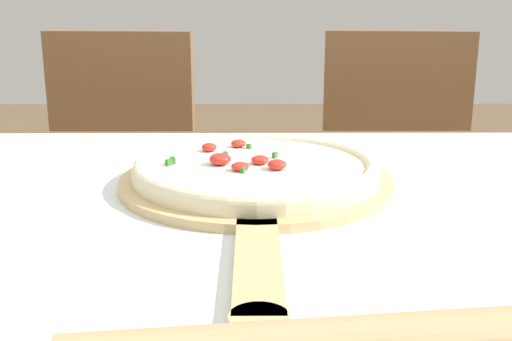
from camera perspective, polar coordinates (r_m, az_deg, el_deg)
The scene contains 6 objects.
dining_table at distance 0.83m, azimuth 0.42°, elevation -10.71°, with size 1.19×0.94×0.73m.
towel_cloth at distance 0.79m, azimuth 0.44°, elevation -3.56°, with size 1.11×0.86×0.00m.
pizza_peel at distance 0.85m, azimuth -0.00°, elevation -1.46°, with size 0.37×0.60×0.01m.
pizza at distance 0.87m, azimuth -0.03°, elevation 0.21°, with size 0.33×0.33×0.03m.
chair_left at distance 1.67m, azimuth -12.37°, elevation -1.13°, with size 0.43×0.43×0.89m.
chair_right at distance 1.67m, azimuth 12.33°, elevation -1.09°, with size 0.44×0.44×0.89m.
Camera 1 is at (-0.01, -0.74, 0.99)m, focal length 45.00 mm.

